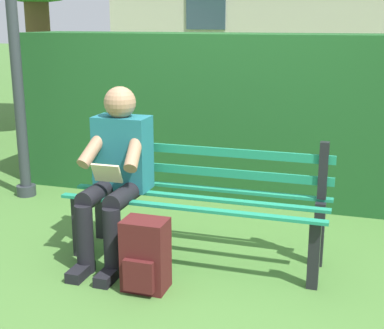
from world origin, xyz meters
TOP-DOWN VIEW (x-y plane):
  - ground at (0.00, 0.00)m, footprint 60.00×60.00m
  - park_bench at (0.00, -0.07)m, footprint 1.80×0.51m
  - person_seated at (0.55, 0.10)m, footprint 0.44×0.73m
  - hedge_backdrop at (-0.50, -1.58)m, footprint 5.30×0.77m
  - backpack at (0.18, 0.50)m, footprint 0.27×0.27m

SIDE VIEW (x-z plane):
  - ground at x=0.00m, z-range 0.00..0.00m
  - backpack at x=0.18m, z-range 0.00..0.45m
  - park_bench at x=0.00m, z-range 0.00..0.86m
  - person_seated at x=0.55m, z-range 0.04..1.24m
  - hedge_backdrop at x=-0.50m, z-range -0.01..1.59m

